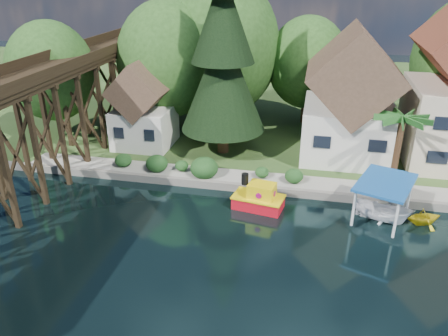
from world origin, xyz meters
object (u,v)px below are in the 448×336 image
at_px(house_left, 350,103).
at_px(trestle_bridge, 28,123).
at_px(boat_yellow, 424,216).
at_px(palm_tree, 403,121).
at_px(tugboat, 259,198).
at_px(boat_white_a, 390,211).
at_px(shed, 144,110).
at_px(conifer, 223,55).
at_px(boat_canopy, 382,204).

bearing_deg(house_left, trestle_bridge, -154.79).
bearing_deg(boat_yellow, palm_tree, -6.02).
bearing_deg(tugboat, palm_tree, 29.02).
distance_m(boat_white_a, boat_yellow, 2.14).
bearing_deg(shed, palm_tree, -9.04).
xyz_separation_m(trestle_bridge, tugboat, (16.80, 0.58, -4.58)).
xyz_separation_m(tugboat, boat_white_a, (8.96, 0.81, -0.40)).
xyz_separation_m(shed, conifer, (7.40, -0.23, 5.23)).
bearing_deg(palm_tree, tugboat, -150.98).
xyz_separation_m(conifer, boat_yellow, (15.40, -8.32, -8.44)).
bearing_deg(trestle_bridge, boat_canopy, 1.22).
height_order(shed, boat_white_a, shed).
distance_m(palm_tree, boat_white_a, 6.82).
xyz_separation_m(conifer, boat_white_a, (13.36, -7.70, -8.69)).
relative_size(palm_tree, boat_canopy, 1.04).
height_order(shed, boat_yellow, shed).
height_order(palm_tree, boat_white_a, palm_tree).
distance_m(boat_canopy, boat_yellow, 2.89).
bearing_deg(shed, tugboat, -36.54).
relative_size(house_left, tugboat, 2.89).
bearing_deg(palm_tree, shed, 170.96).
bearing_deg(conifer, tugboat, -62.64).
height_order(house_left, tugboat, house_left).
xyz_separation_m(shed, boat_white_a, (20.76, -7.94, -3.46)).
height_order(conifer, tugboat, conifer).
xyz_separation_m(house_left, boat_canopy, (2.00, -10.29, -3.86)).
distance_m(palm_tree, boat_canopy, 6.94).
bearing_deg(boat_white_a, tugboat, 82.40).
xyz_separation_m(shed, palm_tree, (21.42, -3.41, 1.60)).
height_order(tugboat, boat_canopy, boat_canopy).
bearing_deg(trestle_bridge, boat_yellow, 1.59).
bearing_deg(house_left, conifer, -170.71).
distance_m(trestle_bridge, shed, 10.69).
bearing_deg(shed, house_left, 4.77).
height_order(shed, palm_tree, shed).
bearing_deg(house_left, boat_canopy, -79.03).
bearing_deg(palm_tree, conifer, 167.25).
height_order(palm_tree, tugboat, palm_tree).
bearing_deg(conifer, boat_yellow, -28.38).
relative_size(shed, boat_yellow, 3.34).
distance_m(boat_white_a, boat_canopy, 1.46).
xyz_separation_m(tugboat, boat_yellow, (11.00, 0.19, -0.15)).
bearing_deg(boat_white_a, shed, 56.33).
bearing_deg(palm_tree, house_left, 124.86).
bearing_deg(shed, boat_canopy, -23.74).
xyz_separation_m(trestle_bridge, shed, (5.00, 9.33, -1.52)).
relative_size(trestle_bridge, boat_canopy, 8.12).
distance_m(shed, boat_white_a, 22.49).
relative_size(shed, palm_tree, 1.39).
distance_m(conifer, boat_yellow, 19.43).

